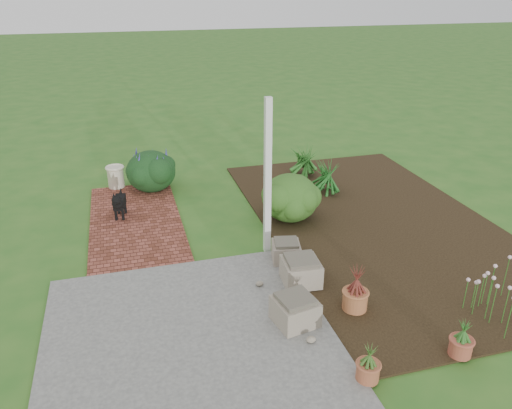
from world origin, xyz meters
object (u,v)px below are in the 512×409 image
object	(u,v)px
stone_trough_near	(295,311)
cream_ceramic_urn	(116,177)
black_dog	(119,202)
evergreen_shrub	(290,196)

from	to	relation	value
stone_trough_near	cream_ceramic_urn	distance (m)	5.71
black_dog	evergreen_shrub	world-z (taller)	evergreen_shrub
black_dog	cream_ceramic_urn	distance (m)	1.57
stone_trough_near	cream_ceramic_urn	xyz separation A→B (m)	(-2.08, 5.32, 0.06)
stone_trough_near	cream_ceramic_urn	bearing A→B (deg)	111.35
stone_trough_near	black_dog	distance (m)	4.27
black_dog	evergreen_shrub	bearing A→B (deg)	-5.31
cream_ceramic_urn	evergreen_shrub	distance (m)	3.86
black_dog	evergreen_shrub	size ratio (longest dim) A/B	0.59
evergreen_shrub	black_dog	bearing A→B (deg)	164.47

